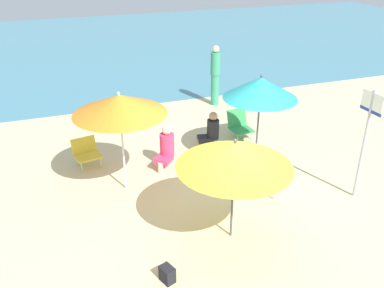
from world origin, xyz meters
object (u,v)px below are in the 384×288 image
(umbrella_teal, at_px, (261,88))
(beach_chair_c, at_px, (239,124))
(person_c, at_px, (215,75))
(beach_chair_a, at_px, (264,180))
(warning_sign, at_px, (367,129))
(beach_chair_b, at_px, (86,152))
(person_a, at_px, (211,130))
(beach_bag, at_px, (167,274))
(umbrella_yellow, at_px, (235,155))
(person_b, at_px, (166,147))
(umbrella_orange, at_px, (119,104))

(umbrella_teal, height_order, beach_chair_c, umbrella_teal)
(person_c, bearing_deg, beach_chair_a, 119.56)
(beach_chair_c, xyz_separation_m, warning_sign, (0.94, -3.24, 1.10))
(beach_chair_b, height_order, person_a, person_a)
(beach_chair_a, bearing_deg, warning_sign, -80.27)
(beach_chair_b, xyz_separation_m, beach_bag, (0.66, -3.96, -0.19))
(umbrella_yellow, distance_m, beach_chair_c, 4.16)
(beach_chair_b, bearing_deg, warning_sign, 46.11)
(person_b, bearing_deg, person_c, -175.37)
(umbrella_teal, bearing_deg, warning_sign, -57.95)
(beach_chair_b, relative_size, person_b, 0.66)
(umbrella_orange, bearing_deg, person_a, 26.80)
(umbrella_yellow, distance_m, person_c, 6.18)
(beach_chair_a, xyz_separation_m, warning_sign, (1.68, -0.57, 1.05))
(umbrella_teal, distance_m, beach_bag, 4.35)
(beach_chair_a, distance_m, warning_sign, 2.06)
(person_b, distance_m, beach_bag, 3.44)
(beach_chair_a, xyz_separation_m, beach_chair_b, (-3.04, 2.44, -0.04))
(umbrella_teal, distance_m, beach_chair_b, 3.98)
(umbrella_orange, xyz_separation_m, umbrella_teal, (2.95, 0.13, -0.06))
(beach_chair_c, bearing_deg, person_c, 170.32)
(person_c, bearing_deg, person_b, 93.51)
(beach_bag, bearing_deg, umbrella_teal, 44.39)
(beach_chair_a, bearing_deg, umbrella_yellow, 157.42)
(umbrella_orange, bearing_deg, beach_chair_b, 115.64)
(beach_chair_c, relative_size, person_b, 0.68)
(person_a, distance_m, beach_bag, 4.46)
(umbrella_orange, xyz_separation_m, person_a, (2.28, 1.15, -1.36))
(beach_chair_c, distance_m, warning_sign, 3.55)
(beach_chair_a, bearing_deg, person_c, 16.93)
(person_b, height_order, person_c, person_c)
(warning_sign, bearing_deg, person_b, 141.27)
(umbrella_yellow, relative_size, warning_sign, 0.85)
(umbrella_teal, distance_m, person_c, 3.73)
(warning_sign, bearing_deg, umbrella_teal, 120.25)
(person_c, bearing_deg, umbrella_teal, 123.24)
(person_c, bearing_deg, beach_bag, 103.35)
(umbrella_orange, distance_m, umbrella_teal, 2.95)
(beach_chair_c, bearing_deg, umbrella_orange, -67.92)
(umbrella_orange, relative_size, person_b, 2.13)
(umbrella_orange, height_order, beach_chair_b, umbrella_orange)
(umbrella_yellow, distance_m, beach_chair_a, 1.81)
(umbrella_teal, xyz_separation_m, beach_bag, (-2.89, -2.83, -1.60))
(umbrella_yellow, xyz_separation_m, beach_bag, (-1.31, -0.65, -1.41))
(umbrella_teal, relative_size, beach_bag, 7.90)
(warning_sign, bearing_deg, umbrella_yellow, -175.57)
(umbrella_teal, relative_size, beach_chair_a, 2.75)
(umbrella_teal, bearing_deg, beach_chair_b, 162.33)
(umbrella_yellow, height_order, beach_chair_a, umbrella_yellow)
(umbrella_teal, height_order, person_a, umbrella_teal)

